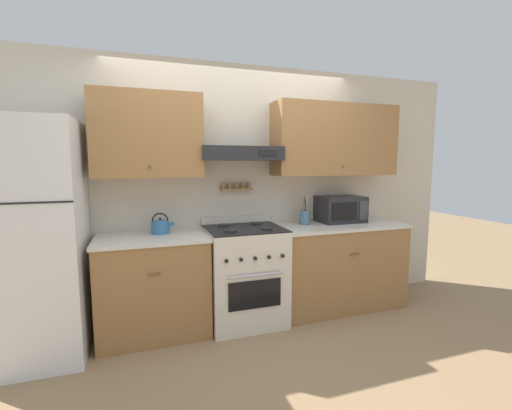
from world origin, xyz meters
name	(u,v)px	position (x,y,z in m)	size (l,w,h in m)	color
ground_plane	(254,334)	(0.00, 0.00, 0.00)	(16.00, 16.00, 0.00)	#937551
wall_back	(245,172)	(0.10, 0.57, 1.47)	(5.20, 0.46, 2.55)	beige
counter_left	(154,285)	(-0.85, 0.31, 0.46)	(0.98, 0.62, 0.91)	olive
counter_right	(338,265)	(1.07, 0.31, 0.46)	(1.40, 0.62, 0.91)	olive
stove_range	(245,275)	(0.00, 0.29, 0.47)	(0.72, 0.67, 1.01)	beige
refrigerator	(35,241)	(-1.74, 0.23, 0.95)	(0.70, 0.76, 1.90)	white
tea_kettle	(161,226)	(-0.77, 0.42, 0.98)	(0.22, 0.17, 0.19)	teal
microwave	(340,209)	(1.16, 0.44, 1.05)	(0.49, 0.35, 0.28)	#232326
utensil_crock	(305,217)	(0.71, 0.42, 0.99)	(0.11, 0.11, 0.31)	slate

